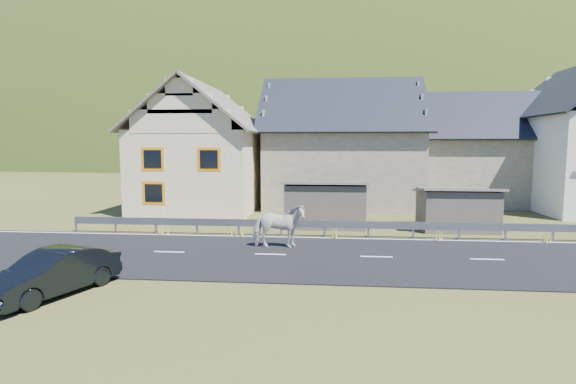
# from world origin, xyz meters

# --- Properties ---
(ground) EXTENTS (160.00, 160.00, 0.00)m
(ground) POSITION_xyz_m (0.00, 0.00, 0.00)
(ground) COLOR #354019
(ground) RESTS_ON ground
(road) EXTENTS (60.00, 7.00, 0.04)m
(road) POSITION_xyz_m (0.00, 0.00, 0.02)
(road) COLOR black
(road) RESTS_ON ground
(lane_markings) EXTENTS (60.00, 6.60, 0.01)m
(lane_markings) POSITION_xyz_m (0.00, 0.00, 0.04)
(lane_markings) COLOR silver
(lane_markings) RESTS_ON road
(guardrail) EXTENTS (28.10, 0.09, 0.75)m
(guardrail) POSITION_xyz_m (-0.00, 3.68, 0.56)
(guardrail) COLOR #93969B
(guardrail) RESTS_ON ground
(shed_left) EXTENTS (4.30, 3.30, 2.40)m
(shed_left) POSITION_xyz_m (-2.00, 6.50, 1.10)
(shed_left) COLOR brown
(shed_left) RESTS_ON ground
(shed_right) EXTENTS (3.80, 2.90, 2.20)m
(shed_right) POSITION_xyz_m (4.50, 6.00, 1.00)
(shed_right) COLOR brown
(shed_right) RESTS_ON ground
(house_cream) EXTENTS (7.80, 9.80, 8.30)m
(house_cream) POSITION_xyz_m (-10.00, 12.00, 4.36)
(house_cream) COLOR #FFE8B8
(house_cream) RESTS_ON ground
(house_stone_a) EXTENTS (10.80, 9.80, 8.90)m
(house_stone_a) POSITION_xyz_m (-1.00, 15.00, 4.63)
(house_stone_a) COLOR tan
(house_stone_a) RESTS_ON ground
(house_stone_b) EXTENTS (9.80, 8.80, 8.10)m
(house_stone_b) POSITION_xyz_m (9.00, 17.00, 4.24)
(house_stone_b) COLOR tan
(house_stone_b) RESTS_ON ground
(mountain) EXTENTS (440.00, 280.00, 260.00)m
(mountain) POSITION_xyz_m (5.00, 180.00, -20.00)
(mountain) COLOR #1C380F
(mountain) RESTS_ON ground
(conifer_patch) EXTENTS (76.00, 50.00, 28.00)m
(conifer_patch) POSITION_xyz_m (-55.00, 110.00, 6.00)
(conifer_patch) COLOR black
(conifer_patch) RESTS_ON ground
(horse) EXTENTS (1.13, 2.19, 1.80)m
(horse) POSITION_xyz_m (-3.82, 1.13, 0.94)
(horse) COLOR beige
(horse) RESTS_ON road
(car) EXTENTS (2.57, 4.08, 1.27)m
(car) POSITION_xyz_m (-9.52, -5.03, 0.64)
(car) COLOR black
(car) RESTS_ON ground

